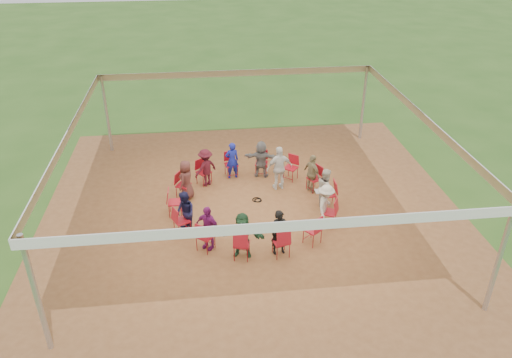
{
  "coord_description": "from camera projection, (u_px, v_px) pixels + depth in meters",
  "views": [
    {
      "loc": [
        -1.46,
        -13.21,
        8.48
      ],
      "look_at": [
        0.13,
        0.3,
        0.96
      ],
      "focal_mm": 35.0,
      "sensor_mm": 36.0,
      "label": 1
    }
  ],
  "objects": [
    {
      "name": "cable_coil",
      "position": [
        257.0,
        200.0,
        16.25
      ],
      "size": [
        0.35,
        0.35,
        0.03
      ],
      "rotation": [
        0.0,
        0.0,
        0.18
      ],
      "color": "black",
      "rests_on": "ground"
    },
    {
      "name": "chair_8",
      "position": [
        182.0,
        221.0,
        14.41
      ],
      "size": [
        0.58,
        0.57,
        0.9
      ],
      "primitive_type": null,
      "rotation": [
        0.0,
        0.0,
        -1.14
      ],
      "color": "#AC1220",
      "rests_on": "ground"
    },
    {
      "name": "chair_9",
      "position": [
        205.0,
        236.0,
        13.74
      ],
      "size": [
        0.6,
        0.61,
        0.9
      ],
      "primitive_type": null,
      "rotation": [
        0.0,
        0.0,
        -0.69
      ],
      "color": "#AC1220",
      "rests_on": "ground"
    },
    {
      "name": "chair_2",
      "position": [
        291.0,
        168.0,
        17.29
      ],
      "size": [
        0.6,
        0.61,
        0.9
      ],
      "primitive_type": null,
      "rotation": [
        0.0,
        0.0,
        2.45
      ],
      "color": "#AC1220",
      "rests_on": "ground"
    },
    {
      "name": "person_seated_2",
      "position": [
        261.0,
        159.0,
        17.4
      ],
      "size": [
        1.31,
        0.74,
        1.34
      ],
      "primitive_type": "imported",
      "rotation": [
        0.0,
        0.0,
        2.9
      ],
      "color": "slate",
      "rests_on": "ground"
    },
    {
      "name": "chair_0",
      "position": [
        329.0,
        194.0,
        15.73
      ],
      "size": [
        0.45,
        0.43,
        0.9
      ],
      "primitive_type": null,
      "rotation": [
        0.0,
        0.0,
        1.56
      ],
      "color": "#AC1220",
      "rests_on": "ground"
    },
    {
      "name": "standing_person",
      "position": [
        279.0,
        168.0,
        16.58
      ],
      "size": [
        0.98,
        0.63,
        1.54
      ],
      "primitive_type": "imported",
      "rotation": [
        0.0,
        0.0,
        3.34
      ],
      "color": "silver",
      "rests_on": "ground"
    },
    {
      "name": "person_seated_1",
      "position": [
        312.0,
        174.0,
        16.46
      ],
      "size": [
        0.69,
        0.88,
        1.34
      ],
      "primitive_type": "imported",
      "rotation": [
        0.0,
        0.0,
        2.01
      ],
      "color": "#8B7D59",
      "rests_on": "ground"
    },
    {
      "name": "chair_6",
      "position": [
        184.0,
        185.0,
        16.23
      ],
      "size": [
        0.58,
        0.57,
        0.9
      ],
      "primitive_type": null,
      "rotation": [
        0.0,
        0.0,
        -2.03
      ],
      "color": "#AC1220",
      "rests_on": "ground"
    },
    {
      "name": "chair_3",
      "position": [
        262.0,
        163.0,
        17.61
      ],
      "size": [
        0.51,
        0.53,
        0.9
      ],
      "primitive_type": null,
      "rotation": [
        0.0,
        0.0,
        2.9
      ],
      "color": "#AC1220",
      "rests_on": "ground"
    },
    {
      "name": "person_seated_4",
      "position": [
        206.0,
        168.0,
        16.84
      ],
      "size": [
        0.94,
        0.87,
        1.34
      ],
      "primitive_type": "imported",
      "rotation": [
        0.0,
        0.0,
        -2.48
      ],
      "color": "#45101B",
      "rests_on": "ground"
    },
    {
      "name": "person_seated_5",
      "position": [
        186.0,
        180.0,
        16.08
      ],
      "size": [
        0.62,
        0.75,
        1.34
      ],
      "primitive_type": "imported",
      "rotation": [
        0.0,
        0.0,
        -2.03
      ],
      "color": "#512825",
      "rests_on": "ground"
    },
    {
      "name": "chair_11",
      "position": [
        281.0,
        242.0,
        13.52
      ],
      "size": [
        0.5,
        0.52,
        0.9
      ],
      "primitive_type": null,
      "rotation": [
        0.0,
        0.0,
        0.21
      ],
      "color": "#AC1220",
      "rests_on": "ground"
    },
    {
      "name": "person_seated_10",
      "position": [
        326.0,
        205.0,
        14.73
      ],
      "size": [
        0.77,
        0.96,
        1.34
      ],
      "primitive_type": "imported",
      "rotation": [
        0.0,
        0.0,
        1.11
      ],
      "color": "beige",
      "rests_on": "ground"
    },
    {
      "name": "person_seated_3",
      "position": [
        232.0,
        160.0,
        17.3
      ],
      "size": [
        0.54,
        0.41,
        1.34
      ],
      "primitive_type": "imported",
      "rotation": [
        0.0,
        0.0,
        -2.93
      ],
      "color": "#151F93",
      "rests_on": "ground"
    },
    {
      "name": "dirt_patch",
      "position": [
        253.0,
        210.0,
        15.73
      ],
      "size": [
        13.0,
        13.0,
        0.0
      ],
      "primitive_type": "plane",
      "color": "brown",
      "rests_on": "ground"
    },
    {
      "name": "person_seated_7",
      "position": [
        208.0,
        227.0,
        13.72
      ],
      "size": [
        0.86,
        0.81,
        1.34
      ],
      "primitive_type": "imported",
      "rotation": [
        0.0,
        0.0,
        -0.69
      ],
      "color": "#7B1A65",
      "rests_on": "ground"
    },
    {
      "name": "laptop",
      "position": [
        320.0,
        190.0,
        15.62
      ],
      "size": [
        0.24,
        0.3,
        0.21
      ],
      "rotation": [
        0.0,
        0.0,
        1.56
      ],
      "color": "#B7B7BC",
      "rests_on": "ground"
    },
    {
      "name": "chair_7",
      "position": [
        175.0,
        202.0,
        15.3
      ],
      "size": [
        0.45,
        0.43,
        0.9
      ],
      "primitive_type": null,
      "rotation": [
        0.0,
        0.0,
        -1.58
      ],
      "color": "#AC1220",
      "rests_on": "ground"
    },
    {
      "name": "person_seated_9",
      "position": [
        280.0,
        233.0,
        13.51
      ],
      "size": [
        0.54,
        0.41,
        1.34
      ],
      "primitive_type": "imported",
      "rotation": [
        0.0,
        0.0,
        0.21
      ],
      "color": "black",
      "rests_on": "ground"
    },
    {
      "name": "chair_13",
      "position": [
        329.0,
        212.0,
        14.8
      ],
      "size": [
        0.58,
        0.57,
        0.9
      ],
      "primitive_type": null,
      "rotation": [
        0.0,
        0.0,
        1.11
      ],
      "color": "#AC1220",
      "rests_on": "ground"
    },
    {
      "name": "chair_10",
      "position": [
        242.0,
        244.0,
        13.42
      ],
      "size": [
        0.51,
        0.53,
        0.9
      ],
      "primitive_type": null,
      "rotation": [
        0.0,
        0.0,
        -0.24
      ],
      "color": "#AC1220",
      "rests_on": "ground"
    },
    {
      "name": "chair_12",
      "position": [
        313.0,
        230.0,
        14.01
      ],
      "size": [
        0.6,
        0.61,
        0.9
      ],
      "primitive_type": null,
      "rotation": [
        0.0,
        0.0,
        0.66
      ],
      "color": "#AC1220",
      "rests_on": "ground"
    },
    {
      "name": "chair_4",
      "position": [
        231.0,
        165.0,
        17.51
      ],
      "size": [
        0.5,
        0.52,
        0.9
      ],
      "primitive_type": null,
      "rotation": [
        0.0,
        0.0,
        -2.93
      ],
      "color": "#AC1220",
      "rests_on": "ground"
    },
    {
      "name": "person_seated_6",
      "position": [
        185.0,
        213.0,
        14.35
      ],
      "size": [
        0.61,
        0.75,
        1.34
      ],
      "primitive_type": "imported",
      "rotation": [
        0.0,
        0.0,
        -1.14
      ],
      "color": "#18183D",
      "rests_on": "ground"
    },
    {
      "name": "person_seated_0",
      "position": [
        326.0,
        188.0,
        15.61
      ],
      "size": [
        0.38,
        0.65,
        1.34
      ],
      "primitive_type": "imported",
      "rotation": [
        0.0,
        0.0,
        1.56
      ],
      "color": "beige",
      "rests_on": "ground"
    },
    {
      "name": "chair_5",
      "position": [
        204.0,
        172.0,
        17.02
      ],
      "size": [
        0.6,
        0.61,
        0.9
      ],
      "primitive_type": null,
      "rotation": [
        0.0,
        0.0,
        -2.48
      ],
      "color": "#AC1220",
      "rests_on": "ground"
    },
    {
      "name": "tent",
      "position": [
        253.0,
        142.0,
        14.58
      ],
      "size": [
        10.33,
        10.33,
        3.0
      ],
      "color": "#B2B2B7",
      "rests_on": "ground"
    },
    {
      "name": "person_seated_8",
      "position": [
        242.0,
        235.0,
        13.42
      ],
      "size": [
        1.31,
        0.74,
        1.34
      ],
      "primitive_type": "imported",
      "rotation": [
        0.0,
        0.0,
        -0.24
      ],
      "color": "#21492C",
      "rests_on": "ground"
    },
    {
      "name": "ground",
      "position": [
        253.0,
        210.0,
        15.73
      ],
      "size": [
        80.0,
        80.0,
        0.0
      ],
      "primitive_type": "plane",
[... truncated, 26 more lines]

